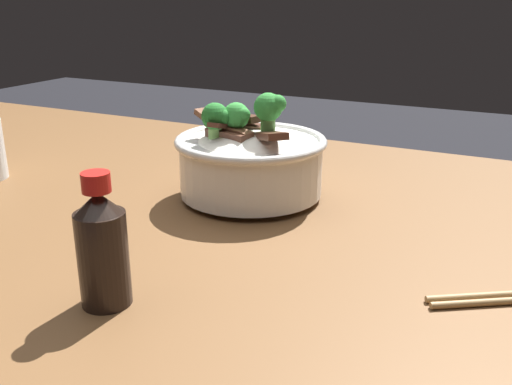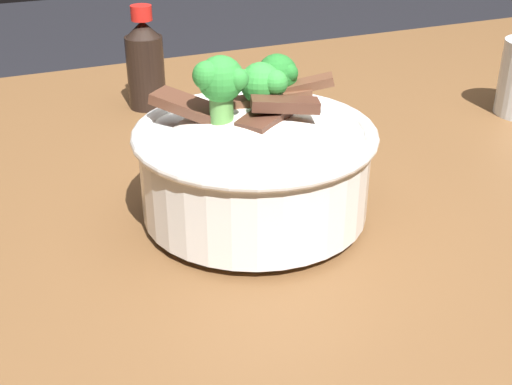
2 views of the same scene
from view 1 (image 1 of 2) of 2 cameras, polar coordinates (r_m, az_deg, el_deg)
dining_table at (r=0.87m, az=-12.03°, el=-5.70°), size 1.55×0.89×0.78m
rice_bowl at (r=0.80m, az=-0.56°, el=3.47°), size 0.21×0.21×0.15m
soy_sauce_bottle at (r=0.55m, az=-14.97°, el=-5.29°), size 0.05×0.05×0.13m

